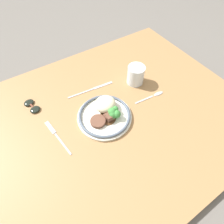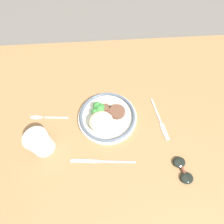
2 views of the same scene
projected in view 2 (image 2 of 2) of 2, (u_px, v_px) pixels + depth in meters
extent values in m
plane|color=#5B5651|center=(114.00, 121.00, 0.73)|extent=(8.00, 8.00, 0.00)
cube|color=olive|center=(114.00, 119.00, 0.72)|extent=(1.32, 0.93, 0.03)
cylinder|color=silver|center=(107.00, 118.00, 0.70)|extent=(0.23, 0.23, 0.01)
torus|color=#4C5666|center=(107.00, 116.00, 0.69)|extent=(0.22, 0.22, 0.01)
ellipsoid|color=beige|center=(101.00, 121.00, 0.65)|extent=(0.09, 0.09, 0.05)
cylinder|color=brown|center=(117.00, 112.00, 0.69)|extent=(0.06, 0.06, 0.02)
cylinder|color=#472D19|center=(106.00, 113.00, 0.70)|extent=(0.07, 0.07, 0.00)
cube|color=brown|center=(106.00, 111.00, 0.69)|extent=(0.03, 0.03, 0.02)
cube|color=brown|center=(106.00, 111.00, 0.69)|extent=(0.03, 0.03, 0.02)
cube|color=brown|center=(106.00, 112.00, 0.69)|extent=(0.03, 0.03, 0.02)
cube|color=brown|center=(104.00, 109.00, 0.69)|extent=(0.03, 0.03, 0.03)
cube|color=brown|center=(101.00, 111.00, 0.69)|extent=(0.04, 0.04, 0.03)
cylinder|color=#669E51|center=(100.00, 112.00, 0.69)|extent=(0.01, 0.01, 0.02)
sphere|color=#387F38|center=(100.00, 109.00, 0.68)|extent=(0.04, 0.04, 0.04)
cylinder|color=#669E51|center=(98.00, 112.00, 0.70)|extent=(0.01, 0.01, 0.01)
sphere|color=#387F38|center=(98.00, 110.00, 0.68)|extent=(0.03, 0.03, 0.03)
cylinder|color=#669E51|center=(95.00, 114.00, 0.69)|extent=(0.01, 0.01, 0.01)
sphere|color=#387F38|center=(95.00, 112.00, 0.67)|extent=(0.03, 0.03, 0.03)
cylinder|color=#669E51|center=(98.00, 109.00, 0.70)|extent=(0.01, 0.01, 0.01)
sphere|color=#387F38|center=(97.00, 106.00, 0.69)|extent=(0.03, 0.03, 0.03)
cylinder|color=#669E51|center=(101.00, 110.00, 0.70)|extent=(0.01, 0.01, 0.01)
sphere|color=#387F38|center=(101.00, 107.00, 0.68)|extent=(0.03, 0.03, 0.03)
cylinder|color=#F4AD19|center=(41.00, 143.00, 0.61)|extent=(0.07, 0.07, 0.08)
cylinder|color=silver|center=(40.00, 142.00, 0.60)|extent=(0.08, 0.08, 0.09)
cube|color=#ADADB2|center=(156.00, 110.00, 0.72)|extent=(0.02, 0.12, 0.00)
cube|color=#ADADB2|center=(165.00, 132.00, 0.67)|extent=(0.03, 0.07, 0.00)
cube|color=#ADADB2|center=(116.00, 162.00, 0.61)|extent=(0.14, 0.02, 0.00)
cube|color=#ADADB2|center=(84.00, 161.00, 0.62)|extent=(0.10, 0.02, 0.00)
cube|color=#ADADB2|center=(56.00, 118.00, 0.70)|extent=(0.10, 0.02, 0.00)
ellipsoid|color=#ADADB2|center=(36.00, 117.00, 0.70)|extent=(0.05, 0.02, 0.01)
ellipsoid|color=black|center=(179.00, 162.00, 0.61)|extent=(0.05, 0.05, 0.01)
ellipsoid|color=black|center=(187.00, 178.00, 0.58)|extent=(0.05, 0.05, 0.01)
cube|color=brown|center=(183.00, 170.00, 0.59)|extent=(0.01, 0.03, 0.00)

